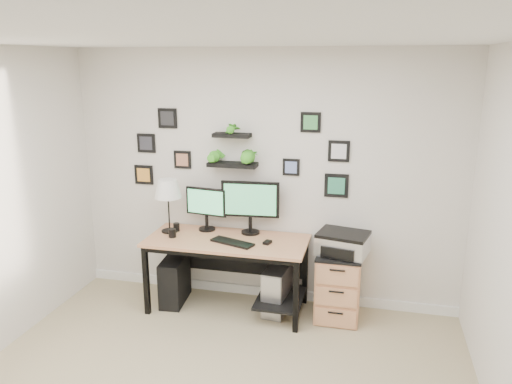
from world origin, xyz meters
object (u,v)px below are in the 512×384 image
(file_cabinet, at_px, (338,285))
(printer, at_px, (343,243))
(monitor_left, at_px, (206,206))
(pc_tower_black, at_px, (175,280))
(desk, at_px, (231,250))
(monitor_right, at_px, (250,203))
(pc_tower_grey, at_px, (278,289))
(mug, at_px, (172,233))
(table_lamp, at_px, (168,190))

(file_cabinet, height_order, printer, printer)
(monitor_left, bearing_deg, pc_tower_black, -145.47)
(pc_tower_black, relative_size, printer, 0.91)
(desk, relative_size, monitor_right, 2.71)
(pc_tower_black, distance_m, file_cabinet, 1.69)
(desk, height_order, printer, printer)
(desk, xyz_separation_m, pc_tower_black, (-0.62, -0.02, -0.39))
(pc_tower_grey, relative_size, file_cabinet, 0.74)
(mug, xyz_separation_m, file_cabinet, (1.66, 0.16, -0.46))
(pc_tower_grey, xyz_separation_m, printer, (0.63, 0.02, 0.54))
(mug, relative_size, pc_tower_grey, 0.17)
(pc_tower_black, height_order, pc_tower_grey, pc_tower_black)
(desk, height_order, file_cabinet, desk)
(monitor_right, height_order, file_cabinet, monitor_right)
(monitor_left, bearing_deg, monitor_right, 0.63)
(table_lamp, distance_m, mug, 0.44)
(printer, bearing_deg, pc_tower_grey, -178.33)
(pc_tower_black, relative_size, pc_tower_grey, 0.97)
(mug, distance_m, pc_tower_black, 0.56)
(pc_tower_grey, xyz_separation_m, file_cabinet, (0.60, 0.03, 0.10))
(table_lamp, height_order, file_cabinet, table_lamp)
(pc_tower_black, distance_m, printer, 1.80)
(mug, height_order, pc_tower_grey, mug)
(desk, bearing_deg, pc_tower_grey, 3.83)
(mug, height_order, file_cabinet, mug)
(file_cabinet, bearing_deg, pc_tower_black, -177.26)
(pc_tower_grey, bearing_deg, table_lamp, 179.22)
(monitor_left, xyz_separation_m, mug, (-0.27, -0.29, -0.22))
(mug, relative_size, pc_tower_black, 0.18)
(monitor_left, relative_size, printer, 0.86)
(desk, height_order, pc_tower_black, desk)
(mug, xyz_separation_m, pc_tower_grey, (1.06, 0.14, -0.56))
(desk, bearing_deg, pc_tower_black, -177.90)
(desk, distance_m, pc_tower_grey, 0.61)
(pc_tower_grey, relative_size, printer, 0.94)
(desk, relative_size, table_lamp, 2.88)
(desk, relative_size, monitor_left, 3.52)
(monitor_left, height_order, file_cabinet, monitor_left)
(table_lamp, relative_size, file_cabinet, 0.83)
(monitor_left, distance_m, pc_tower_grey, 1.12)
(mug, height_order, printer, printer)
(monitor_left, bearing_deg, file_cabinet, -5.06)
(monitor_right, bearing_deg, pc_tower_grey, -25.74)
(mug, bearing_deg, monitor_right, 21.64)
(monitor_left, height_order, mug, monitor_left)
(pc_tower_grey, bearing_deg, desk, -176.17)
(file_cabinet, bearing_deg, monitor_right, 172.08)
(monitor_right, relative_size, pc_tower_black, 1.23)
(pc_tower_grey, bearing_deg, pc_tower_black, -177.15)
(pc_tower_black, distance_m, pc_tower_grey, 1.09)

